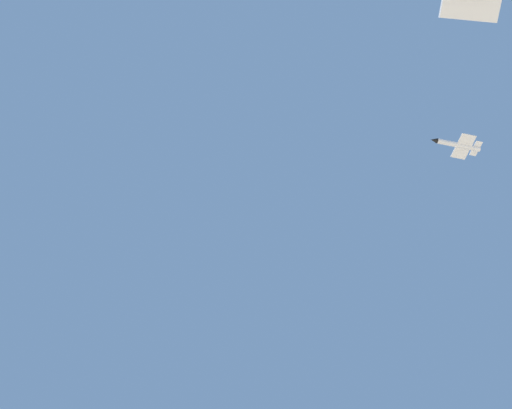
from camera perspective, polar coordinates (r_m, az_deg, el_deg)
The scene contains 1 object.
chase_jet_left_wing at distance 172.90m, azimuth 19.67°, elevation 5.65°, with size 13.87×11.55×4.00m.
Camera 1 is at (40.02, 106.26, 2.87)m, focal length 39.75 mm.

